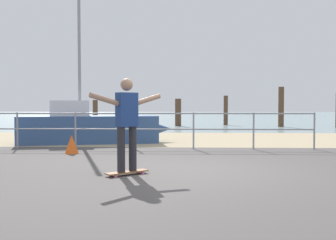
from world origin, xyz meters
The scene contains 13 objects.
ground_plane centered at (0.00, -1.00, 0.00)m, with size 24.00×10.00×0.04m, color #514C49.
beach_strip centered at (0.00, 7.00, 0.00)m, with size 24.00×6.00×0.04m, color tan.
sea_surface centered at (0.00, 35.00, 0.00)m, with size 72.00×50.00×0.04m, color #849EA3.
railing_fence centered at (-2.49, 3.60, 0.70)m, with size 11.78×0.05×1.05m.
sailboat centered at (-3.19, 5.37, 0.52)m, with size 5.07×2.34×5.09m.
skateboard centered at (-1.27, -0.54, 0.07)m, with size 0.74×0.67×0.08m.
skateboarder centered at (-1.27, -0.54, 1.02)m, with size 1.17×0.99×1.65m.
groyne_post_0 centered at (-6.35, 19.73, 0.79)m, with size 0.35×0.35×1.58m, color #513826.
groyne_post_1 centered at (-3.45, 19.58, 0.75)m, with size 0.24×0.24×1.49m, color #513826.
groyne_post_2 centered at (-0.55, 15.61, 0.80)m, with size 0.36×0.36×1.61m, color #513826.
groyne_post_3 centered at (2.35, 16.78, 0.91)m, with size 0.26×0.26×1.81m, color #513826.
groyne_post_4 centered at (5.24, 14.96, 1.13)m, with size 0.31×0.31×2.26m, color #513826.
traffic_cone centered at (-3.12, 2.46, 0.25)m, with size 0.36×0.36×0.50m, color #E55919.
Camera 1 is at (-0.28, -7.51, 1.27)m, focal length 42.37 mm.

